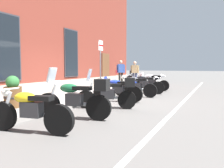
{
  "coord_description": "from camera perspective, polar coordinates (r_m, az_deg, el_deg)",
  "views": [
    {
      "loc": [
        -8.28,
        -4.4,
        1.39
      ],
      "look_at": [
        0.67,
        -0.29,
        0.64
      ],
      "focal_mm": 36.92,
      "sensor_mm": 36.0,
      "label": 1
    }
  ],
  "objects": [
    {
      "name": "motorcycle_silver_touring",
      "position": [
        7.56,
        -0.6,
        -2.03
      ],
      "size": [
        0.93,
        1.9,
        1.32
      ],
      "color": "black",
      "rests_on": "ground_plane"
    },
    {
      "name": "parking_sign",
      "position": [
        10.47,
        -2.85,
        6.14
      ],
      "size": [
        0.36,
        0.07,
        2.45
      ],
      "color": "#4C4C51",
      "rests_on": "sidewalk"
    },
    {
      "name": "motorcycle_yellow_naked",
      "position": [
        5.12,
        -19.84,
        -6.23
      ],
      "size": [
        0.63,
        2.0,
        0.93
      ],
      "color": "black",
      "rests_on": "ground_plane"
    },
    {
      "name": "motorcycle_white_sport",
      "position": [
        13.44,
        9.34,
        0.84
      ],
      "size": [
        0.62,
        2.06,
        1.08
      ],
      "color": "black",
      "rests_on": "ground_plane"
    },
    {
      "name": "lane_stripe",
      "position": [
        8.48,
        16.27,
        -5.23
      ],
      "size": [
        26.57,
        0.12,
        0.01
      ],
      "primitive_type": "cube",
      "color": "silver",
      "rests_on": "ground_plane"
    },
    {
      "name": "motorcycle_grey_naked",
      "position": [
        10.55,
        5.71,
        -0.59
      ],
      "size": [
        0.62,
        1.99,
        0.98
      ],
      "color": "black",
      "rests_on": "ground_plane"
    },
    {
      "name": "motorcycle_blue_sport",
      "position": [
        9.13,
        0.85,
        -0.93
      ],
      "size": [
        0.62,
        2.06,
        1.0
      ],
      "color": "black",
      "rests_on": "ground_plane"
    },
    {
      "name": "motorcycle_black_sport",
      "position": [
        11.86,
        7.27,
        0.3
      ],
      "size": [
        0.66,
        2.16,
        1.03
      ],
      "color": "black",
      "rests_on": "ground_plane"
    },
    {
      "name": "motorcycle_green_touring",
      "position": [
        6.15,
        -8.8,
        -3.39
      ],
      "size": [
        0.7,
        2.12,
        1.36
      ],
      "color": "black",
      "rests_on": "ground_plane"
    },
    {
      "name": "barrel_planter",
      "position": [
        7.67,
        -23.33,
        -2.12
      ],
      "size": [
        0.55,
        0.55,
        0.98
      ],
      "color": "brown",
      "rests_on": "sidewalk"
    },
    {
      "name": "ground_plane",
      "position": [
        9.47,
        -3.29,
        -4.09
      ],
      "size": [
        140.0,
        140.0,
        0.0
      ],
      "primitive_type": "plane",
      "color": "#565451"
    },
    {
      "name": "pedestrian_tan_coat",
      "position": [
        16.32,
        5.64,
        3.09
      ],
      "size": [
        0.32,
        0.64,
        1.62
      ],
      "color": "#2D3351",
      "rests_on": "sidewalk"
    },
    {
      "name": "sidewalk",
      "position": [
        10.18,
        -10.2,
        -3.18
      ],
      "size": [
        26.57,
        2.77,
        0.14
      ],
      "primitive_type": "cube",
      "color": "gray",
      "rests_on": "ground_plane"
    },
    {
      "name": "pedestrian_blue_top",
      "position": [
        16.02,
        2.16,
        3.24
      ],
      "size": [
        0.48,
        0.55,
        1.69
      ],
      "color": "black",
      "rests_on": "sidewalk"
    }
  ]
}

